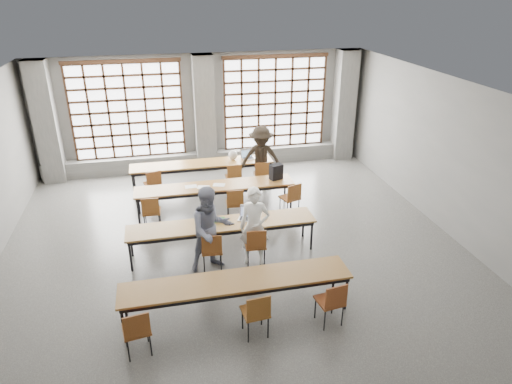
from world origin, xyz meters
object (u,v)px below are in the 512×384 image
chair_back_mid (234,175)px  mouse (266,218)px  chair_mid_left (151,209)px  desk_row_d (237,283)px  red_pouch (136,327)px  chair_front_left (212,248)px  laptop_back (247,156)px  backpack (276,172)px  chair_near_left (137,328)px  chair_near_mid (257,311)px  laptop_front (247,216)px  student_male (255,226)px  student_back (261,158)px  chair_mid_centre (235,201)px  phone (231,224)px  chair_near_right (332,299)px  desk_row_a (202,165)px  chair_mid_right (292,196)px  desk_row_c (222,226)px  student_female (211,229)px  plastic_bag (233,155)px  green_box (219,220)px  desk_row_b (215,188)px  chair_back_left (153,182)px  chair_front_right (256,243)px  chair_back_right (262,173)px

chair_back_mid → mouse: bearing=-86.9°
chair_back_mid → chair_mid_left: size_ratio=1.00×
desk_row_d → red_pouch: 1.79m
chair_front_left → laptop_back: laptop_back is taller
desk_row_d → backpack: backpack is taller
chair_front_left → chair_near_left: size_ratio=1.00×
chair_near_mid → laptop_front: laptop_front is taller
student_male → student_back: (0.99, 3.63, 0.07)m
student_male → student_back: 3.76m
chair_mid_centre → laptop_back: (0.80, 2.37, 0.25)m
chair_back_mid → phone: size_ratio=6.77×
mouse → chair_near_right: bearing=-79.4°
desk_row_a → backpack: (1.74, -1.58, 0.27)m
chair_mid_right → chair_near_right: bearing=-97.1°
phone → laptop_back: bearing=73.4°
chair_mid_right → chair_near_right: same height
chair_front_left → laptop_front: (0.88, 0.73, 0.25)m
chair_near_mid → chair_mid_left: bearing=111.7°
chair_near_left → mouse: (2.70, 2.67, 0.21)m
chair_mid_left → desk_row_c: bearing=-42.9°
phone → backpack: bearing=54.2°
student_female → red_pouch: (-1.46, -2.11, -0.40)m
chair_mid_right → laptop_back: laptop_back is taller
chair_mid_right → plastic_bag: plastic_bag is taller
phone → plastic_bag: size_ratio=0.45×
green_box → student_female: bearing=-113.3°
desk_row_b → desk_row_d: size_ratio=1.00×
chair_back_left → chair_near_right: (2.84, -5.69, 0.00)m
chair_mid_left → chair_back_left: bearing=87.2°
student_female → mouse: bearing=9.5°
chair_back_left → laptop_back: (2.72, 0.74, 0.25)m
chair_near_mid → laptop_back: bearing=79.6°
mouse → green_box: 1.01m
chair_near_left → student_back: (3.34, 5.82, 0.38)m
desk_row_a → laptop_back: (1.34, 0.11, 0.13)m
desk_row_d → student_male: (0.66, 1.56, 0.18)m
desk_row_d → phone: (0.24, 1.96, 0.07)m
chair_near_right → phone: (-1.27, 2.59, 0.20)m
laptop_back → red_pouch: bearing=-115.9°
red_pouch → chair_back_left: bearing=86.3°
laptop_front → chair_front_left: bearing=-140.2°
chair_front_left → chair_mid_centre: bearing=67.4°
student_back → chair_mid_right: bearing=-64.6°
desk_row_c → chair_front_left: (-0.31, -0.63, -0.13)m
desk_row_d → backpack: 4.49m
chair_front_left → chair_front_right: 0.90m
chair_back_right → laptop_front: size_ratio=1.95×
chair_near_mid → student_male: size_ratio=0.52×
chair_mid_centre → student_female: student_female is taller
desk_row_a → laptop_front: size_ratio=8.85×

